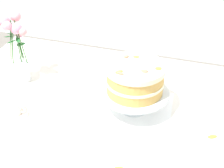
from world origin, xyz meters
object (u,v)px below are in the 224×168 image
at_px(dining_table, 97,123).
at_px(flower_vase, 18,52).
at_px(layer_cake, 135,78).
at_px(teacup, 13,110).
at_px(cake_stand, 134,94).

height_order(dining_table, flower_vase, flower_vase).
relative_size(dining_table, layer_cake, 5.76).
height_order(dining_table, teacup, teacup).
bearing_deg(dining_table, layer_cake, 11.58).
bearing_deg(dining_table, flower_vase, 166.27).
height_order(cake_stand, teacup, cake_stand).
distance_m(cake_stand, layer_cake, 0.08).
distance_m(dining_table, teacup, 0.37).
distance_m(dining_table, cake_stand, 0.24).
bearing_deg(teacup, cake_stand, 20.97).
height_order(flower_vase, teacup, flower_vase).
bearing_deg(layer_cake, cake_stand, 91.42).
xyz_separation_m(layer_cake, teacup, (-0.48, -0.18, -0.14)).
relative_size(layer_cake, flower_vase, 0.72).
bearing_deg(cake_stand, layer_cake, -88.58).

